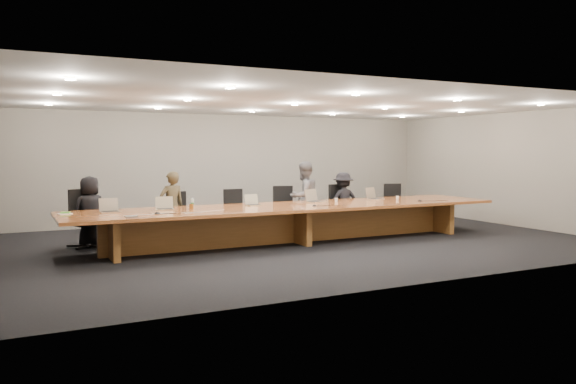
# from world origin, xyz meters

# --- Properties ---
(ground) EXTENTS (12.00, 12.00, 0.00)m
(ground) POSITION_xyz_m (0.00, 0.00, 0.00)
(ground) COLOR black
(ground) RESTS_ON ground
(back_wall) EXTENTS (12.00, 0.02, 2.80)m
(back_wall) POSITION_xyz_m (0.00, 4.00, 1.40)
(back_wall) COLOR #B9B5A8
(back_wall) RESTS_ON ground
(conference_table) EXTENTS (9.00, 1.80, 0.75)m
(conference_table) POSITION_xyz_m (0.00, 0.00, 0.52)
(conference_table) COLOR brown
(conference_table) RESTS_ON ground
(chair_far_left) EXTENTS (0.73, 0.73, 1.14)m
(chair_far_left) POSITION_xyz_m (-3.85, 1.17, 0.57)
(chair_far_left) COLOR black
(chair_far_left) RESTS_ON ground
(chair_left) EXTENTS (0.57, 0.57, 1.02)m
(chair_left) POSITION_xyz_m (-2.00, 1.31, 0.51)
(chair_left) COLOR black
(chair_left) RESTS_ON ground
(chair_mid_left) EXTENTS (0.53, 0.53, 1.03)m
(chair_mid_left) POSITION_xyz_m (-0.73, 1.35, 0.52)
(chair_mid_left) COLOR black
(chair_mid_left) RESTS_ON ground
(chair_mid_right) EXTENTS (0.68, 0.68, 1.08)m
(chair_mid_right) POSITION_xyz_m (0.36, 1.20, 0.54)
(chair_mid_right) COLOR black
(chair_mid_right) RESTS_ON ground
(chair_right) EXTENTS (0.67, 0.67, 1.08)m
(chair_right) POSITION_xyz_m (1.89, 1.19, 0.54)
(chair_right) COLOR black
(chair_right) RESTS_ON ground
(chair_far_right) EXTENTS (0.68, 0.68, 1.05)m
(chair_far_right) POSITION_xyz_m (3.47, 1.27, 0.52)
(chair_far_right) COLOR black
(chair_far_right) RESTS_ON ground
(person_a) EXTENTS (0.77, 0.62, 1.37)m
(person_a) POSITION_xyz_m (-3.77, 1.28, 0.68)
(person_a) COLOR black
(person_a) RESTS_ON ground
(person_b) EXTENTS (0.58, 0.43, 1.44)m
(person_b) POSITION_xyz_m (-2.20, 1.18, 0.72)
(person_b) COLOR #3A3320
(person_b) RESTS_ON ground
(person_c) EXTENTS (0.92, 0.80, 1.61)m
(person_c) POSITION_xyz_m (0.85, 1.18, 0.81)
(person_c) COLOR #5E5D60
(person_c) RESTS_ON ground
(person_d) EXTENTS (0.91, 0.58, 1.34)m
(person_d) POSITION_xyz_m (1.95, 1.26, 0.67)
(person_d) COLOR black
(person_d) RESTS_ON ground
(laptop_a) EXTENTS (0.34, 0.25, 0.26)m
(laptop_a) POSITION_xyz_m (-3.56, 0.30, 0.88)
(laptop_a) COLOR tan
(laptop_a) RESTS_ON conference_table
(laptop_b) EXTENTS (0.35, 0.28, 0.25)m
(laptop_b) POSITION_xyz_m (-2.57, 0.30, 0.88)
(laptop_b) COLOR #BBAF8F
(laptop_b) RESTS_ON conference_table
(laptop_c) EXTENTS (0.32, 0.25, 0.23)m
(laptop_c) POSITION_xyz_m (-0.74, 0.35, 0.87)
(laptop_c) COLOR #C0B592
(laptop_c) RESTS_ON conference_table
(laptop_d) EXTENTS (0.44, 0.38, 0.29)m
(laptop_d) POSITION_xyz_m (0.73, 0.43, 0.90)
(laptop_d) COLOR tan
(laptop_d) RESTS_ON conference_table
(laptop_e) EXTENTS (0.44, 0.39, 0.28)m
(laptop_e) POSITION_xyz_m (2.28, 0.41, 0.89)
(laptop_e) COLOR #BAA88E
(laptop_e) RESTS_ON conference_table
(water_bottle) EXTENTS (0.07, 0.07, 0.19)m
(water_bottle) POSITION_xyz_m (-2.05, 0.27, 0.85)
(water_bottle) COLOR silver
(water_bottle) RESTS_ON conference_table
(amber_mug) EXTENTS (0.11, 0.11, 0.10)m
(amber_mug) POSITION_xyz_m (-2.09, 0.17, 0.80)
(amber_mug) COLOR brown
(amber_mug) RESTS_ON conference_table
(paper_cup_near) EXTENTS (0.08, 0.08, 0.08)m
(paper_cup_near) POSITION_xyz_m (1.16, 0.29, 0.79)
(paper_cup_near) COLOR silver
(paper_cup_near) RESTS_ON conference_table
(paper_cup_far) EXTENTS (0.08, 0.08, 0.08)m
(paper_cup_far) POSITION_xyz_m (2.71, 0.18, 0.79)
(paper_cup_far) COLOR white
(paper_cup_far) RESTS_ON conference_table
(notepad) EXTENTS (0.26, 0.23, 0.01)m
(notepad) POSITION_xyz_m (-4.31, 0.36, 0.76)
(notepad) COLOR white
(notepad) RESTS_ON conference_table
(lime_gadget) EXTENTS (0.17, 0.13, 0.02)m
(lime_gadget) POSITION_xyz_m (-4.30, 0.36, 0.78)
(lime_gadget) COLOR green
(lime_gadget) RESTS_ON notepad
(av_box) EXTENTS (0.19, 0.15, 0.03)m
(av_box) POSITION_xyz_m (-3.37, -0.66, 0.76)
(av_box) COLOR #A1A0A5
(av_box) RESTS_ON conference_table
(mic_left) EXTENTS (0.14, 0.14, 0.03)m
(mic_left) POSITION_xyz_m (-2.86, -0.31, 0.77)
(mic_left) COLOR black
(mic_left) RESTS_ON conference_table
(mic_center) EXTENTS (0.14, 0.14, 0.03)m
(mic_center) POSITION_xyz_m (0.28, -0.32, 0.76)
(mic_center) COLOR black
(mic_center) RESTS_ON conference_table
(mic_right) EXTENTS (0.13, 0.13, 0.03)m
(mic_right) POSITION_xyz_m (2.87, -0.42, 0.77)
(mic_right) COLOR black
(mic_right) RESTS_ON conference_table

